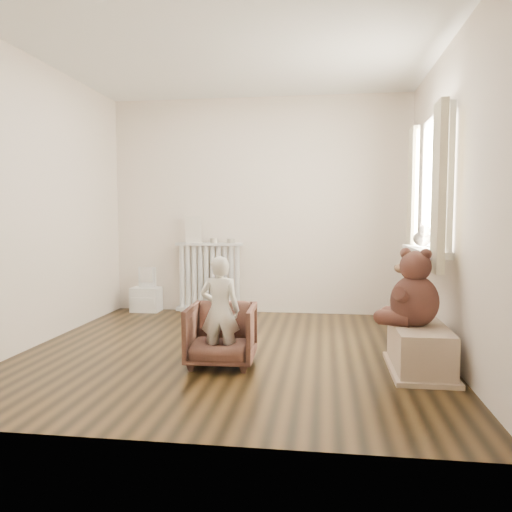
# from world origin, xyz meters

# --- Properties ---
(floor) EXTENTS (3.60, 3.60, 0.01)m
(floor) POSITION_xyz_m (0.00, 0.00, 0.00)
(floor) COLOR black
(floor) RESTS_ON ground
(ceiling) EXTENTS (3.60, 3.60, 0.01)m
(ceiling) POSITION_xyz_m (0.00, 0.00, 2.60)
(ceiling) COLOR white
(ceiling) RESTS_ON ground
(back_wall) EXTENTS (3.60, 0.02, 2.60)m
(back_wall) POSITION_xyz_m (0.00, 1.80, 1.30)
(back_wall) COLOR white
(back_wall) RESTS_ON ground
(front_wall) EXTENTS (3.60, 0.02, 2.60)m
(front_wall) POSITION_xyz_m (0.00, -1.80, 1.30)
(front_wall) COLOR white
(front_wall) RESTS_ON ground
(left_wall) EXTENTS (0.02, 3.60, 2.60)m
(left_wall) POSITION_xyz_m (-1.80, 0.00, 1.30)
(left_wall) COLOR white
(left_wall) RESTS_ON ground
(right_wall) EXTENTS (0.02, 3.60, 2.60)m
(right_wall) POSITION_xyz_m (1.80, 0.00, 1.30)
(right_wall) COLOR white
(right_wall) RESTS_ON ground
(window) EXTENTS (0.03, 0.90, 1.10)m
(window) POSITION_xyz_m (1.76, 0.30, 1.45)
(window) COLOR white
(window) RESTS_ON right_wall
(window_sill) EXTENTS (0.22, 1.10, 0.06)m
(window_sill) POSITION_xyz_m (1.67, 0.30, 0.87)
(window_sill) COLOR silver
(window_sill) RESTS_ON right_wall
(curtain_left) EXTENTS (0.06, 0.26, 1.30)m
(curtain_left) POSITION_xyz_m (1.65, -0.27, 1.39)
(curtain_left) COLOR beige
(curtain_left) RESTS_ON right_wall
(curtain_right) EXTENTS (0.06, 0.26, 1.30)m
(curtain_right) POSITION_xyz_m (1.65, 0.87, 1.39)
(curtain_right) COLOR beige
(curtain_right) RESTS_ON right_wall
(radiator) EXTENTS (0.81, 0.15, 0.86)m
(radiator) POSITION_xyz_m (-0.59, 1.68, 0.39)
(radiator) COLOR silver
(radiator) RESTS_ON floor
(paper_doll) EXTENTS (0.19, 0.02, 0.32)m
(paper_doll) POSITION_xyz_m (-0.79, 1.68, 1.02)
(paper_doll) COLOR beige
(paper_doll) RESTS_ON radiator
(tin_a) EXTENTS (0.10, 0.10, 0.06)m
(tin_a) POSITION_xyz_m (-0.53, 1.68, 0.88)
(tin_a) COLOR #A59E8C
(tin_a) RESTS_ON radiator
(tin_b) EXTENTS (0.09, 0.09, 0.05)m
(tin_b) POSITION_xyz_m (-0.33, 1.68, 0.88)
(tin_b) COLOR #A59E8C
(tin_b) RESTS_ON radiator
(toy_vanity) EXTENTS (0.35, 0.25, 0.54)m
(toy_vanity) POSITION_xyz_m (-1.39, 1.65, 0.28)
(toy_vanity) COLOR silver
(toy_vanity) RESTS_ON floor
(armchair) EXTENTS (0.54, 0.55, 0.49)m
(armchair) POSITION_xyz_m (-0.01, -0.42, 0.24)
(armchair) COLOR #513126
(armchair) RESTS_ON floor
(child) EXTENTS (0.32, 0.21, 0.85)m
(child) POSITION_xyz_m (-0.01, -0.47, 0.45)
(child) COLOR white
(child) RESTS_ON armchair
(toy_bench) EXTENTS (0.39, 0.74, 0.35)m
(toy_bench) POSITION_xyz_m (1.52, -0.38, 0.20)
(toy_bench) COLOR #C3AD90
(toy_bench) RESTS_ON floor
(teddy_bear) EXTENTS (0.58, 0.52, 0.58)m
(teddy_bear) POSITION_xyz_m (1.48, -0.35, 0.67)
(teddy_bear) COLOR #381D18
(teddy_bear) RESTS_ON toy_bench
(plush_cat) EXTENTS (0.24, 0.29, 0.21)m
(plush_cat) POSITION_xyz_m (1.66, 0.40, 1.00)
(plush_cat) COLOR #685F58
(plush_cat) RESTS_ON window_sill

